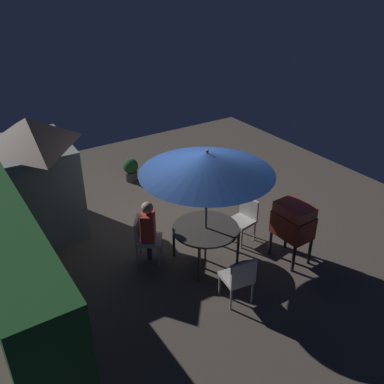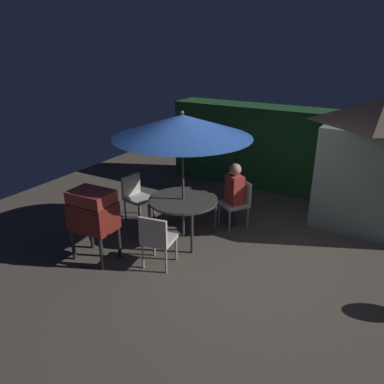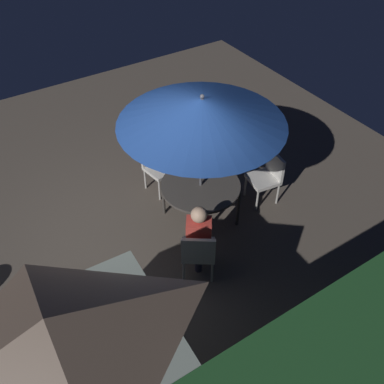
% 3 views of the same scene
% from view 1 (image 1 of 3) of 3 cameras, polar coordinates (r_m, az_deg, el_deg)
% --- Properties ---
extents(ground_plane, '(11.00, 11.00, 0.00)m').
position_cam_1_polar(ground_plane, '(9.02, -0.92, -5.47)').
color(ground_plane, brown).
extents(hedge_backdrop, '(6.01, 0.85, 1.94)m').
position_cam_1_polar(hedge_backdrop, '(7.55, -24.21, -7.00)').
color(hedge_backdrop, '#1E4C23').
rests_on(hedge_backdrop, ground).
extents(garden_shed, '(2.02, 1.55, 2.46)m').
position_cam_1_polar(garden_shed, '(9.13, -20.22, 2.11)').
color(garden_shed, gray).
rests_on(garden_shed, ground).
extents(patio_table, '(1.24, 1.24, 0.74)m').
position_cam_1_polar(patio_table, '(7.87, 1.86, -5.17)').
color(patio_table, '#47423D').
rests_on(patio_table, ground).
extents(patio_umbrella, '(2.36, 2.36, 2.30)m').
position_cam_1_polar(patio_umbrella, '(7.20, 2.02, 3.93)').
color(patio_umbrella, '#4C4C51').
rests_on(patio_umbrella, ground).
extents(bbq_grill, '(0.72, 0.53, 1.20)m').
position_cam_1_polar(bbq_grill, '(8.03, 13.44, -3.88)').
color(bbq_grill, maroon).
rests_on(bbq_grill, ground).
extents(chair_near_shed, '(0.64, 0.64, 0.90)m').
position_cam_1_polar(chair_near_shed, '(8.03, -6.43, -5.97)').
color(chair_near_shed, silver).
rests_on(chair_near_shed, ground).
extents(chair_far_side, '(0.53, 0.52, 0.90)m').
position_cam_1_polar(chair_far_side, '(7.10, 6.34, -11.29)').
color(chair_far_side, silver).
rests_on(chair_far_side, ground).
extents(chair_toward_hedge, '(0.53, 0.53, 0.90)m').
position_cam_1_polar(chair_toward_hedge, '(8.63, 7.06, -3.32)').
color(chair_toward_hedge, silver).
rests_on(chair_toward_hedge, ground).
extents(potted_plant_by_shed, '(0.39, 0.39, 0.61)m').
position_cam_1_polar(potted_plant_by_shed, '(11.11, -8.22, 3.09)').
color(potted_plant_by_shed, '#4C4C51').
rests_on(potted_plant_by_shed, ground).
extents(person_in_red, '(0.42, 0.39, 1.26)m').
position_cam_1_polar(person_in_red, '(7.88, -5.91, -4.41)').
color(person_in_red, '#CC3D33').
rests_on(person_in_red, ground).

